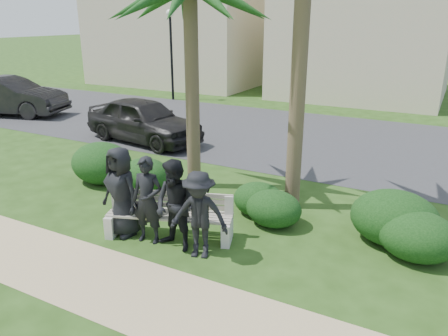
{
  "coord_description": "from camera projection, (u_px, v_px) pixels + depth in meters",
  "views": [
    {
      "loc": [
        3.57,
        -6.1,
        3.92
      ],
      "look_at": [
        -0.22,
        1.0,
        1.13
      ],
      "focal_mm": 35.0,
      "sensor_mm": 36.0,
      "label": 1
    }
  ],
  "objects": [
    {
      "name": "hedge_a",
      "position": [
        102.0,
        162.0,
        10.82
      ],
      "size": [
        1.6,
        1.32,
        1.04
      ],
      "primitive_type": "ellipsoid",
      "color": "black",
      "rests_on": "ground"
    },
    {
      "name": "car_b",
      "position": [
        9.0,
        96.0,
        18.25
      ],
      "size": [
        5.05,
        2.98,
        1.57
      ],
      "primitive_type": "imported",
      "rotation": [
        0.0,
        0.0,
        1.87
      ],
      "color": "black",
      "rests_on": "ground"
    },
    {
      "name": "hedge_d",
      "position": [
        274.0,
        208.0,
        8.6
      ],
      "size": [
        1.12,
        0.93,
        0.73
      ],
      "primitive_type": "ellipsoid",
      "color": "black",
      "rests_on": "ground"
    },
    {
      "name": "park_bench",
      "position": [
        170.0,
        219.0,
        8.11
      ],
      "size": [
        2.51,
        1.28,
        0.82
      ],
      "rotation": [
        0.0,
        0.0,
        0.34
      ],
      "color": "#A49B89",
      "rests_on": "ground"
    },
    {
      "name": "man_c",
      "position": [
        175.0,
        206.0,
        7.55
      ],
      "size": [
        0.89,
        0.74,
        1.65
      ],
      "primitive_type": "imported",
      "rotation": [
        0.0,
        0.0,
        -0.16
      ],
      "color": "black",
      "rests_on": "ground"
    },
    {
      "name": "street_lamp",
      "position": [
        171.0,
        39.0,
        21.01
      ],
      "size": [
        0.36,
        0.36,
        4.29
      ],
      "color": "black",
      "rests_on": "ground"
    },
    {
      "name": "hedge_e",
      "position": [
        395.0,
        216.0,
        7.89
      ],
      "size": [
        1.56,
        1.29,
        1.02
      ],
      "primitive_type": "ellipsoid",
      "color": "black",
      "rests_on": "ground"
    },
    {
      "name": "car_a",
      "position": [
        144.0,
        120.0,
        14.33
      ],
      "size": [
        4.45,
        2.31,
        1.45
      ],
      "primitive_type": "imported",
      "rotation": [
        0.0,
        0.0,
        1.42
      ],
      "color": "black",
      "rests_on": "ground"
    },
    {
      "name": "asphalt_street",
      "position": [
        328.0,
        141.0,
        14.63
      ],
      "size": [
        160.0,
        8.0,
        0.01
      ],
      "primitive_type": "cube",
      "color": "#2D2D30",
      "rests_on": "ground"
    },
    {
      "name": "hedge_c",
      "position": [
        259.0,
        198.0,
        9.06
      ],
      "size": [
        1.09,
        0.9,
        0.71
      ],
      "primitive_type": "ellipsoid",
      "color": "black",
      "rests_on": "ground"
    },
    {
      "name": "stucco_bldg_left",
      "position": [
        186.0,
        22.0,
        27.11
      ],
      "size": [
        10.4,
        8.4,
        7.3
      ],
      "color": "beige",
      "rests_on": "ground"
    },
    {
      "name": "stucco_bldg_right",
      "position": [
        368.0,
        23.0,
        22.21
      ],
      "size": [
        8.4,
        8.4,
        7.3
      ],
      "color": "beige",
      "rests_on": "ground"
    },
    {
      "name": "hedge_f",
      "position": [
        418.0,
        235.0,
        7.38
      ],
      "size": [
        1.32,
        1.09,
        0.86
      ],
      "primitive_type": "ellipsoid",
      "color": "black",
      "rests_on": "ground"
    },
    {
      "name": "man_b",
      "position": [
        148.0,
        200.0,
        7.82
      ],
      "size": [
        0.65,
        0.49,
        1.62
      ],
      "primitive_type": "imported",
      "rotation": [
        0.0,
        0.0,
        0.18
      ],
      "color": "black",
      "rests_on": "ground"
    },
    {
      "name": "ground",
      "position": [
        209.0,
        244.0,
        7.96
      ],
      "size": [
        160.0,
        160.0,
        0.0
      ],
      "primitive_type": "plane",
      "color": "#223F12",
      "rests_on": "ground"
    },
    {
      "name": "man_d",
      "position": [
        199.0,
        215.0,
        7.32
      ],
      "size": [
        1.12,
        0.81,
        1.55
      ],
      "primitive_type": "imported",
      "rotation": [
        0.0,
        0.0,
        0.26
      ],
      "color": "black",
      "rests_on": "ground"
    },
    {
      "name": "hedge_b",
      "position": [
        146.0,
        174.0,
        10.36
      ],
      "size": [
        1.22,
        1.01,
        0.79
      ],
      "primitive_type": "ellipsoid",
      "color": "black",
      "rests_on": "ground"
    },
    {
      "name": "man_a",
      "position": [
        121.0,
        192.0,
        8.07
      ],
      "size": [
        0.91,
        0.67,
        1.72
      ],
      "primitive_type": "imported",
      "rotation": [
        0.0,
        0.0,
        -0.16
      ],
      "color": "black",
      "rests_on": "ground"
    },
    {
      "name": "footpath",
      "position": [
        148.0,
        297.0,
        6.46
      ],
      "size": [
        30.0,
        1.6,
        0.01
      ],
      "primitive_type": "cube",
      "color": "tan",
      "rests_on": "ground"
    }
  ]
}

